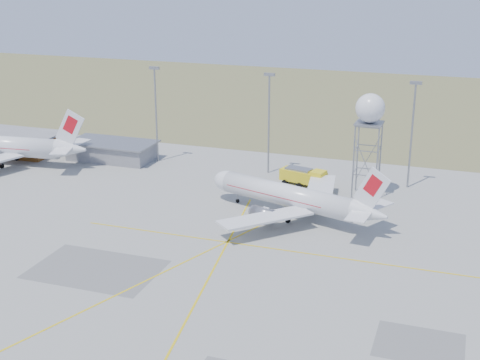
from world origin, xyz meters
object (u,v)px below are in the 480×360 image
(fire_truck, at_px, (304,178))
(airliner_far, at_px, (1,146))
(airliner_main, at_px, (290,197))
(radar_tower, at_px, (368,139))

(fire_truck, bearing_deg, airliner_far, -159.82)
(airliner_far, bearing_deg, fire_truck, 179.75)
(airliner_main, bearing_deg, radar_tower, -107.38)
(radar_tower, bearing_deg, airliner_far, -175.95)
(radar_tower, relative_size, fire_truck, 2.02)
(airliner_main, bearing_deg, fire_truck, -67.09)
(airliner_main, height_order, airliner_far, airliner_far)
(airliner_far, xyz_separation_m, radar_tower, (76.42, 5.41, 6.83))
(radar_tower, height_order, fire_truck, radar_tower)
(airliner_far, relative_size, fire_truck, 3.96)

